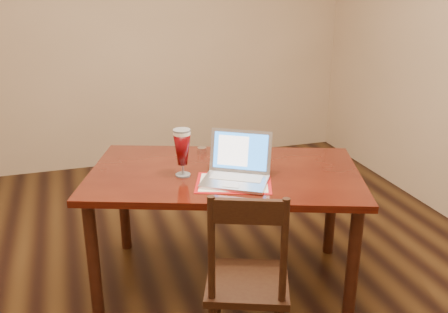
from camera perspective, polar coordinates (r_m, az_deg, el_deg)
name	(u,v)px	position (r m, az deg, el deg)	size (l,w,h in m)	color
ground	(193,302)	(3.15, -3.57, -16.22)	(5.00, 5.00, 0.00)	black
dining_table	(224,184)	(3.01, -0.04, -3.16)	(1.82, 1.40, 1.04)	#491409
dining_chair	(247,281)	(2.53, 2.68, -14.03)	(0.52, 0.51, 0.96)	black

